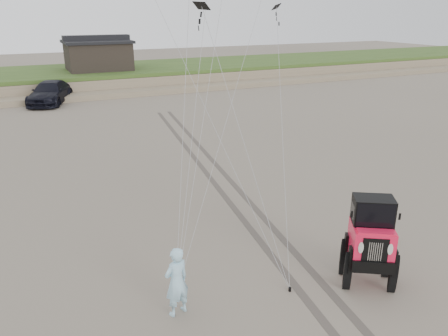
{
  "coord_description": "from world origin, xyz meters",
  "views": [
    {
      "loc": [
        -5.9,
        -8.85,
        7.35
      ],
      "look_at": [
        -0.25,
        3.0,
        2.6
      ],
      "focal_mm": 35.0,
      "sensor_mm": 36.0,
      "label": 1
    }
  ],
  "objects_px": {
    "cabin": "(98,54)",
    "truck_c": "(50,93)",
    "man": "(177,282)",
    "jeep": "(370,252)"
  },
  "relations": [
    {
      "from": "cabin",
      "to": "truck_c",
      "type": "relative_size",
      "value": 1.03
    },
    {
      "from": "cabin",
      "to": "man",
      "type": "height_order",
      "value": "cabin"
    },
    {
      "from": "truck_c",
      "to": "jeep",
      "type": "xyz_separation_m",
      "value": [
        5.7,
        -31.22,
        0.14
      ]
    },
    {
      "from": "truck_c",
      "to": "man",
      "type": "bearing_deg",
      "value": -67.35
    },
    {
      "from": "cabin",
      "to": "truck_c",
      "type": "distance_m",
      "value": 8.97
    },
    {
      "from": "truck_c",
      "to": "jeep",
      "type": "relative_size",
      "value": 1.12
    },
    {
      "from": "cabin",
      "to": "truck_c",
      "type": "bearing_deg",
      "value": -128.35
    },
    {
      "from": "truck_c",
      "to": "jeep",
      "type": "distance_m",
      "value": 31.74
    },
    {
      "from": "cabin",
      "to": "man",
      "type": "relative_size",
      "value": 3.37
    },
    {
      "from": "truck_c",
      "to": "man",
      "type": "height_order",
      "value": "man"
    }
  ]
}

